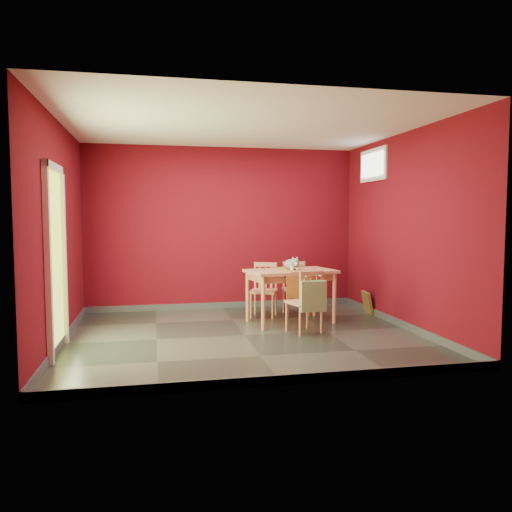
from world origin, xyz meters
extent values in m
plane|color=#2D342D|center=(0.00, 0.00, 0.00)|extent=(4.50, 4.50, 0.00)
plane|color=#5D0914|center=(0.00, 2.00, 1.35)|extent=(4.50, 0.00, 4.50)
plane|color=#5D0914|center=(0.00, -2.00, 1.35)|extent=(4.50, 0.00, 4.50)
plane|color=#5D0914|center=(-2.25, 0.00, 1.35)|extent=(0.00, 4.00, 4.00)
plane|color=#5D0914|center=(2.25, 0.00, 1.35)|extent=(0.00, 4.00, 4.00)
plane|color=white|center=(0.00, 0.00, 2.70)|extent=(4.50, 4.50, 0.00)
cube|color=#3F4244|center=(0.00, 1.99, 0.05)|extent=(4.50, 0.02, 0.10)
cube|color=#3F4244|center=(0.00, -1.99, 0.05)|extent=(4.50, 0.02, 0.10)
cube|color=#3F4244|center=(-2.24, 0.00, 0.05)|extent=(0.03, 4.00, 0.10)
cube|color=#3F4244|center=(2.24, 0.00, 0.05)|extent=(0.03, 4.00, 0.10)
cube|color=#B7D838|center=(-2.24, -0.40, 1.02)|extent=(0.02, 0.85, 2.05)
cube|color=white|center=(-2.21, -0.86, 1.06)|extent=(0.06, 0.08, 2.13)
cube|color=white|center=(-2.21, 0.06, 1.06)|extent=(0.06, 0.08, 2.13)
cube|color=white|center=(-2.21, -0.40, 2.09)|extent=(0.06, 1.01, 0.08)
cube|color=white|center=(2.23, 1.00, 2.35)|extent=(0.03, 0.90, 0.50)
cube|color=white|center=(2.21, 1.00, 2.35)|extent=(0.02, 0.76, 0.36)
cube|color=silver|center=(1.60, 1.99, 0.30)|extent=(0.08, 0.02, 0.12)
cube|color=tan|center=(0.81, 0.65, 0.75)|extent=(1.35, 0.93, 0.04)
cube|color=tan|center=(0.81, 0.65, 0.68)|extent=(1.20, 0.78, 0.10)
cylinder|color=tan|center=(0.31, 0.25, 0.37)|extent=(0.06, 0.06, 0.73)
cylinder|color=tan|center=(0.21, 0.84, 0.37)|extent=(0.06, 0.06, 0.73)
cylinder|color=tan|center=(1.41, 0.45, 0.37)|extent=(0.06, 0.06, 0.73)
cylinder|color=tan|center=(1.30, 1.04, 0.37)|extent=(0.06, 0.06, 0.73)
cube|color=#A16F29|center=(0.81, 0.65, 0.78)|extent=(0.47, 0.76, 0.01)
cube|color=#A16F29|center=(0.81, 0.28, 0.60)|extent=(0.34, 0.07, 0.36)
cube|color=tan|center=(0.51, 1.13, 0.40)|extent=(0.51, 0.51, 0.04)
cylinder|color=tan|center=(0.30, 1.04, 0.19)|extent=(0.03, 0.03, 0.38)
cylinder|color=tan|center=(0.42, 1.35, 0.19)|extent=(0.03, 0.03, 0.38)
cylinder|color=tan|center=(0.60, 0.91, 0.19)|extent=(0.03, 0.03, 0.38)
cylinder|color=tan|center=(0.73, 1.22, 0.19)|extent=(0.03, 0.03, 0.38)
cylinder|color=tan|center=(0.42, 1.35, 0.63)|extent=(0.03, 0.03, 0.42)
cylinder|color=tan|center=(0.73, 1.22, 0.63)|extent=(0.03, 0.03, 0.42)
cube|color=tan|center=(0.58, 1.29, 0.80)|extent=(0.34, 0.17, 0.06)
cube|color=tan|center=(0.49, 1.32, 0.59)|extent=(0.04, 0.03, 0.32)
cube|color=tan|center=(0.58, 1.29, 0.59)|extent=(0.04, 0.03, 0.32)
cube|color=tan|center=(0.66, 1.25, 0.59)|extent=(0.04, 0.03, 0.32)
cube|color=tan|center=(1.05, 1.19, 0.40)|extent=(0.41, 0.41, 0.04)
cylinder|color=tan|center=(0.88, 1.04, 0.19)|extent=(0.03, 0.03, 0.38)
cylinder|color=tan|center=(0.90, 1.37, 0.19)|extent=(0.03, 0.03, 0.38)
cylinder|color=tan|center=(1.21, 1.01, 0.19)|extent=(0.03, 0.03, 0.38)
cylinder|color=tan|center=(1.23, 1.35, 0.19)|extent=(0.03, 0.03, 0.38)
cylinder|color=tan|center=(0.90, 1.37, 0.62)|extent=(0.03, 0.03, 0.42)
cylinder|color=tan|center=(1.23, 1.35, 0.62)|extent=(0.03, 0.03, 0.42)
cube|color=tan|center=(1.06, 1.36, 0.80)|extent=(0.35, 0.06, 0.06)
cube|color=tan|center=(0.97, 1.36, 0.59)|extent=(0.03, 0.02, 0.32)
cube|color=tan|center=(1.06, 1.36, 0.59)|extent=(0.03, 0.02, 0.32)
cube|color=tan|center=(1.16, 1.35, 0.59)|extent=(0.03, 0.02, 0.32)
cube|color=tan|center=(0.82, 0.02, 0.40)|extent=(0.49, 0.49, 0.04)
cylinder|color=tan|center=(0.93, 0.23, 0.19)|extent=(0.03, 0.03, 0.38)
cylinder|color=tan|center=(1.03, -0.09, 0.19)|extent=(0.03, 0.03, 0.38)
cylinder|color=tan|center=(0.61, 0.14, 0.19)|extent=(0.03, 0.03, 0.38)
cylinder|color=tan|center=(0.70, -0.18, 0.19)|extent=(0.03, 0.03, 0.38)
cylinder|color=tan|center=(1.03, -0.09, 0.63)|extent=(0.03, 0.03, 0.42)
cylinder|color=tan|center=(0.70, -0.18, 0.63)|extent=(0.03, 0.03, 0.42)
cube|color=tan|center=(0.87, -0.14, 0.80)|extent=(0.35, 0.13, 0.07)
cube|color=tan|center=(0.96, -0.11, 0.59)|extent=(0.04, 0.03, 0.33)
cube|color=tan|center=(0.87, -0.14, 0.59)|extent=(0.04, 0.03, 0.33)
cube|color=tan|center=(0.78, -0.16, 0.59)|extent=(0.04, 0.03, 0.33)
cube|color=#788E5B|center=(0.87, -0.22, 0.52)|extent=(0.34, 0.10, 0.40)
cylinder|color=#788E5B|center=(0.77, -0.16, 0.78)|extent=(0.02, 0.17, 0.02)
cylinder|color=#788E5B|center=(0.96, -0.16, 0.78)|extent=(0.02, 0.17, 0.02)
cube|color=brown|center=(2.19, 1.04, 0.18)|extent=(0.16, 0.37, 0.36)
cube|color=black|center=(2.19, 1.04, 0.18)|extent=(0.11, 0.26, 0.25)
camera|label=1|loc=(-1.16, -6.31, 1.54)|focal=35.00mm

